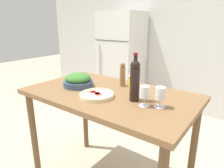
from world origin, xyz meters
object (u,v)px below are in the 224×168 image
Objects in this scene: homemade_pizza at (97,95)px; salt_canister at (133,81)px; refrigerator at (122,60)px; pepper_mill at (123,75)px; wine_bottle at (135,80)px; wine_glass_near at (145,93)px; wine_glass_far at (160,94)px; salad_bowl at (78,80)px.

homemade_pizza is 2.40× the size of salt_canister.
pepper_mill is (1.06, -1.56, 0.20)m from refrigerator.
salt_canister is at bearing 14.08° from pepper_mill.
pepper_mill is at bearing 89.17° from homemade_pizza.
pepper_mill is at bearing 137.55° from wine_bottle.
refrigerator is 2.17m from homemade_pizza.
salt_canister is at bearing -53.17° from refrigerator.
refrigerator is at bearing 126.83° from salt_canister.
refrigerator reaches higher than wine_glass_near.
homemade_pizza is (-0.26, -0.10, -0.14)m from wine_bottle.
homemade_pizza is (-0.46, -0.09, -0.07)m from wine_glass_far.
wine_bottle is 0.57m from salad_bowl.
refrigerator reaches higher than salad_bowl.
wine_bottle is 0.13m from wine_glass_near.
wine_glass_near is 0.54× the size of salad_bowl.
pepper_mill is 1.92× the size of salt_canister.
wine_glass_near is 0.38m from homemade_pizza.
salt_canister is at bearing 122.19° from wine_bottle.
wine_glass_near is 1.00× the size of wine_glass_far.
wine_bottle reaches higher than salad_bowl.
wine_bottle is 2.46× the size of wine_glass_near.
wine_glass_far is 0.47m from homemade_pizza.
wine_glass_far is at bearing -36.52° from salt_canister.
salad_bowl is (-0.76, 0.00, -0.04)m from wine_glass_far.
wine_glass_near is at bearing -23.97° from wine_bottle.
wine_glass_far is at bearing 11.65° from homemade_pizza.
refrigerator is 11.87× the size of wine_glass_far.
salad_bowl is at bearing -142.09° from pepper_mill.
wine_glass_far is at bearing 24.39° from wine_glass_near.
homemade_pizza is at bearing -61.00° from refrigerator.
pepper_mill is 0.80× the size of homemade_pizza.
salad_bowl is 2.36× the size of salt_canister.
homemade_pizza is at bearing -159.36° from wine_bottle.
salt_canister is (-0.27, 0.31, -0.04)m from wine_glass_near.
wine_glass_near is at bearing -52.42° from refrigerator.
pepper_mill is 0.39m from salad_bowl.
wine_bottle is 1.64× the size of pepper_mill.
homemade_pizza is (-0.00, -0.34, -0.08)m from pepper_mill.
wine_glass_near is 0.46m from pepper_mill.
wine_bottle reaches higher than homemade_pizza.
pepper_mill is (-0.36, 0.28, 0.01)m from wine_glass_near.
wine_glass_far is at bearing -0.34° from salad_bowl.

